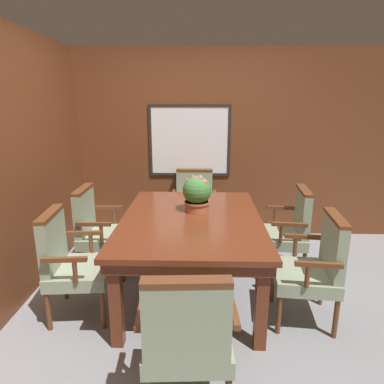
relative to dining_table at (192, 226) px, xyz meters
The scene contains 11 objects.
ground_plane 0.73m from the dining_table, 86.50° to the right, with size 14.00×14.00×0.00m, color gray.
wall_back 1.64m from the dining_table, 89.37° to the left, with size 7.20×0.08×2.45m.
wall_left 1.68m from the dining_table, 169.22° to the right, with size 0.06×7.20×2.45m.
dining_table is the anchor object (origin of this frame).
chair_right_far 1.11m from the dining_table, 22.56° to the left, with size 0.54×0.60×0.93m.
chair_head_far 1.29m from the dining_table, 90.39° to the left, with size 0.58×0.51×0.93m.
chair_left_near 1.10m from the dining_table, 158.97° to the right, with size 0.54×0.59×0.93m.
chair_left_far 1.09m from the dining_table, 159.37° to the left, with size 0.50×0.57×0.93m.
chair_right_near 1.11m from the dining_table, 22.11° to the right, with size 0.54×0.60×0.93m.
chair_head_near 1.31m from the dining_table, 89.31° to the right, with size 0.59×0.52×0.93m.
potted_plant 0.33m from the dining_table, 75.91° to the left, with size 0.28×0.29×0.36m.
Camera 1 is at (0.07, -2.69, 1.81)m, focal length 32.00 mm.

